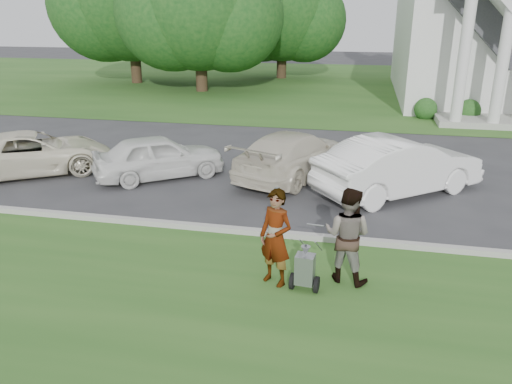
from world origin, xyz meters
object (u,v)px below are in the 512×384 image
(person_left, at_px, (276,238))
(car_b, at_px, (159,156))
(parking_meter_near, at_px, (277,211))
(car_a, at_px, (33,153))
(tree_left, at_px, (199,9))
(tree_far, at_px, (130,1))
(person_right, at_px, (347,236))
(car_d, at_px, (399,166))
(striping_cart, at_px, (305,270))
(tree_back, at_px, (282,15))
(car_c, at_px, (294,154))

(person_left, xyz_separation_m, car_b, (-4.68, 5.68, -0.26))
(parking_meter_near, distance_m, car_a, 9.43)
(tree_left, height_order, tree_far, tree_far)
(person_right, distance_m, car_b, 7.98)
(car_a, height_order, car_d, car_d)
(person_left, xyz_separation_m, parking_meter_near, (-0.22, 1.38, -0.02))
(person_right, bearing_deg, striping_cart, 53.59)
(tree_back, bearing_deg, car_c, -79.76)
(car_b, xyz_separation_m, car_d, (7.21, 0.02, 0.14))
(car_a, distance_m, car_b, 4.16)
(striping_cart, distance_m, person_right, 1.04)
(tree_far, bearing_deg, person_right, -57.91)
(car_c, distance_m, car_d, 3.27)
(tree_back, bearing_deg, person_right, -78.43)
(tree_far, height_order, person_right, tree_far)
(parking_meter_near, height_order, car_d, car_d)
(person_left, distance_m, car_a, 10.26)
(tree_left, distance_m, parking_meter_near, 24.19)
(car_a, bearing_deg, car_b, -118.44)
(tree_back, xyz_separation_m, striping_cart, (5.65, -31.64, -4.30))
(parking_meter_near, bearing_deg, tree_back, 99.15)
(person_right, xyz_separation_m, car_a, (-10.11, 4.85, -0.27))
(striping_cart, xyz_separation_m, car_a, (-9.39, 5.39, 0.25))
(car_b, bearing_deg, car_c, -112.87)
(tree_back, height_order, person_left, tree_back)
(tree_left, relative_size, car_a, 2.19)
(tree_back, bearing_deg, car_b, -89.14)
(tree_back, relative_size, car_a, 1.98)
(person_left, relative_size, car_c, 0.38)
(striping_cart, relative_size, person_right, 0.58)
(person_left, height_order, car_b, person_left)
(person_left, distance_m, person_right, 1.36)
(striping_cart, bearing_deg, person_left, 172.17)
(parking_meter_near, xyz_separation_m, car_a, (-8.60, 3.87, -0.25))
(parking_meter_near, distance_m, car_d, 5.12)
(car_d, bearing_deg, person_right, 127.75)
(parking_meter_near, xyz_separation_m, car_b, (-4.46, 4.29, -0.24))
(striping_cart, bearing_deg, car_d, 76.93)
(tree_far, bearing_deg, person_left, -60.38)
(tree_back, bearing_deg, striping_cart, -79.88)
(car_c, bearing_deg, car_b, 35.88)
(parking_meter_near, bearing_deg, car_d, 57.53)
(car_d, bearing_deg, tree_back, -22.76)
(car_c, bearing_deg, tree_back, -57.76)
(tree_back, relative_size, parking_meter_near, 6.56)
(car_a, bearing_deg, car_d, -122.01)
(tree_back, distance_m, car_b, 26.15)
(car_a, xyz_separation_m, car_c, (8.23, 1.43, 0.04))
(parking_meter_near, bearing_deg, tree_left, 111.81)
(tree_left, distance_m, car_a, 18.78)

